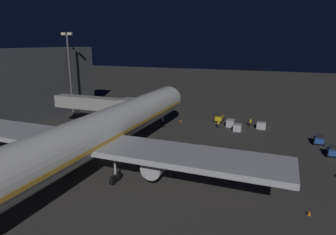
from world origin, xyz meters
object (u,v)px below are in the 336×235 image
baggage_container_spare (238,128)px  traffic_cone_wingtip_svc_side (309,213)px  airliner_at_gate (86,139)px  jet_bridge (102,104)px  baggage_tug_spare (333,151)px  apron_floodlight_mast (70,69)px  baggage_container_near_belt (261,125)px  baggage_tug_lead (219,118)px  ground_crew_by_tug (218,124)px  traffic_cone_nose_port (181,121)px  baggage_container_far_row (230,123)px  traffic_cone_nose_starboard (163,119)px  ground_crew_near_nose_gear (251,122)px  pushback_tug (319,140)px

baggage_container_spare → traffic_cone_wingtip_svc_side: bearing=112.6°
airliner_at_gate → traffic_cone_wingtip_svc_side: bearing=-177.6°
jet_bridge → baggage_tug_spare: (-42.47, -1.49, -4.83)m
apron_floodlight_mast → baggage_container_near_belt: size_ratio=10.97×
baggage_tug_lead → baggage_container_spare: bearing=129.6°
ground_crew_by_tug → traffic_cone_wingtip_svc_side: size_ratio=3.43×
traffic_cone_wingtip_svc_side → apron_floodlight_mast: bearing=-27.3°
baggage_tug_lead → traffic_cone_nose_port: bearing=24.9°
traffic_cone_nose_port → airliner_at_gate: bearing=86.1°
ground_crew_by_tug → traffic_cone_wingtip_svc_side: (-15.94, 28.83, -0.77)m
baggage_container_far_row → traffic_cone_nose_starboard: baggage_container_far_row is taller
baggage_tug_spare → ground_crew_near_nose_gear: baggage_tug_spare is taller
apron_floodlight_mast → ground_crew_by_tug: apron_floodlight_mast is taller
pushback_tug → baggage_container_far_row: 17.70m
baggage_container_near_belt → baggage_container_spare: size_ratio=0.98×
traffic_cone_wingtip_svc_side → traffic_cone_nose_starboard: bearing=-46.2°
baggage_tug_spare → baggage_container_far_row: 21.47m
traffic_cone_nose_starboard → baggage_container_near_belt: bearing=-177.3°
baggage_tug_spare → baggage_container_near_belt: (11.96, -11.93, -0.07)m
jet_bridge → traffic_cone_nose_port: jet_bridge is taller
ground_crew_by_tug → apron_floodlight_mast: bearing=2.3°
pushback_tug → baggage_tug_spare: size_ratio=0.98×
ground_crew_near_nose_gear → traffic_cone_wingtip_svc_side: ground_crew_near_nose_gear is taller
baggage_container_near_belt → traffic_cone_nose_starboard: (22.19, 1.04, -0.44)m
baggage_container_far_row → ground_crew_by_tug: 3.10m
baggage_container_spare → ground_crew_by_tug: size_ratio=0.99×
traffic_cone_wingtip_svc_side → pushback_tug: bearing=-96.9°
baggage_container_far_row → ground_crew_near_nose_gear: size_ratio=1.06×
baggage_tug_lead → ground_crew_by_tug: 5.85m
ground_crew_by_tug → baggage_container_near_belt: bearing=-160.8°
ground_crew_near_nose_gear → traffic_cone_wingtip_svc_side: 34.17m
baggage_tug_lead → jet_bridge: bearing=37.7°
traffic_cone_wingtip_svc_side → ground_crew_by_tug: bearing=-61.1°
baggage_container_far_row → traffic_cone_wingtip_svc_side: bearing=113.9°
pushback_tug → ground_crew_by_tug: bearing=-9.8°
baggage_tug_spare → airliner_at_gate: bearing=33.4°
apron_floodlight_mast → traffic_cone_nose_starboard: bearing=-171.6°
baggage_container_spare → ground_crew_by_tug: bearing=-6.3°
pushback_tug → baggage_tug_spare: (-1.53, 5.65, 0.00)m
airliner_at_gate → apron_floodlight_mast: size_ratio=3.29×
ground_crew_near_nose_gear → traffic_cone_nose_port: size_ratio=3.21×
jet_bridge → baggage_tug_spare: size_ratio=7.70×
baggage_tug_lead → baggage_container_far_row: bearing=131.8°
airliner_at_gate → traffic_cone_nose_starboard: airliner_at_gate is taller
airliner_at_gate → pushback_tug: airliner_at_gate is taller
jet_bridge → traffic_cone_nose_starboard: (-8.32, -12.39, -5.33)m
apron_floodlight_mast → pushback_tug: size_ratio=8.22×
apron_floodlight_mast → traffic_cone_wingtip_svc_side: apron_floodlight_mast is taller
airliner_at_gate → baggage_tug_spare: bearing=-146.6°
ground_crew_near_nose_gear → traffic_cone_nose_port: ground_crew_near_nose_gear is taller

